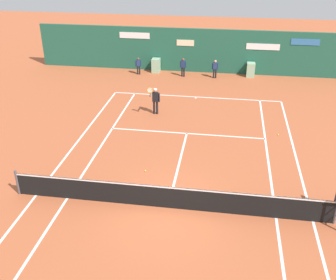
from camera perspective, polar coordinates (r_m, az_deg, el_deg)
name	(u,v)px	position (r m, az deg, el deg)	size (l,w,h in m)	color
ground_plane	(170,199)	(15.69, 0.32, -8.44)	(80.00, 80.00, 0.01)	#B25633
tennis_net	(168,197)	(14.93, -0.01, -8.13)	(12.10, 0.10, 1.07)	#4C4C51
sponsor_back_wall	(203,51)	(30.03, 5.09, 12.56)	(25.00, 1.02, 3.19)	#1E5642
player_on_baseline	(155,99)	(22.60, -1.84, 5.93)	(0.61, 0.64, 1.77)	black
ball_kid_centre_post	(183,66)	(29.10, 2.19, 10.58)	(0.45, 0.23, 1.36)	black
ball_kid_right_post	(138,65)	(29.66, -4.28, 10.74)	(0.42, 0.21, 1.26)	black
ball_kid_left_post	(215,68)	(28.95, 6.78, 10.27)	(0.44, 0.18, 1.32)	black
tennis_ball_near_service_line	(278,135)	(21.22, 15.56, 0.76)	(0.07, 0.07, 0.07)	#CCE033
tennis_ball_by_sideline	(145,171)	(17.39, -3.29, -4.43)	(0.07, 0.07, 0.07)	#CCE033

